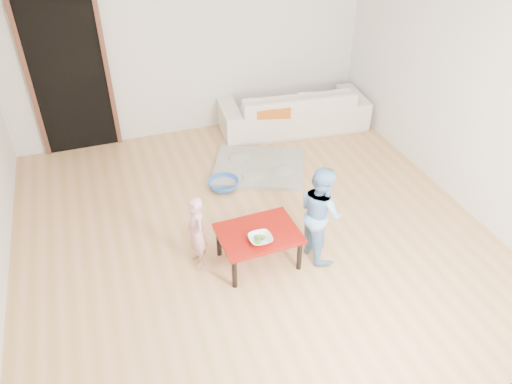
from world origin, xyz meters
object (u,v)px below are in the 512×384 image
sofa (293,108)px  child_pink (196,232)px  child_blue (321,213)px  red_table (258,247)px  basin (224,185)px  bowl (260,239)px

sofa → child_pink: size_ratio=2.72×
child_blue → red_table: bearing=78.7°
child_pink → basin: 1.35m
red_table → basin: 1.37m
bowl → red_table: bearing=78.2°
child_blue → basin: size_ratio=2.76×
child_blue → basin: bearing=18.1°
bowl → child_pink: 0.64m
red_table → child_pink: (-0.58, 0.20, 0.20)m
child_blue → child_pink: bearing=72.8°
red_table → sofa: bearing=60.5°
red_table → child_blue: (0.63, -0.07, 0.33)m
basin → bowl: bearing=-92.2°
red_table → child_blue: 0.71m
child_blue → basin: child_blue is taller
child_pink → basin: bearing=143.6°
bowl → basin: bearing=87.8°
sofa → red_table: (-1.45, -2.55, -0.12)m
bowl → child_pink: child_pink is taller
bowl → sofa: bearing=61.2°
red_table → bowl: bowl is taller
sofa → red_table: bearing=65.8°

